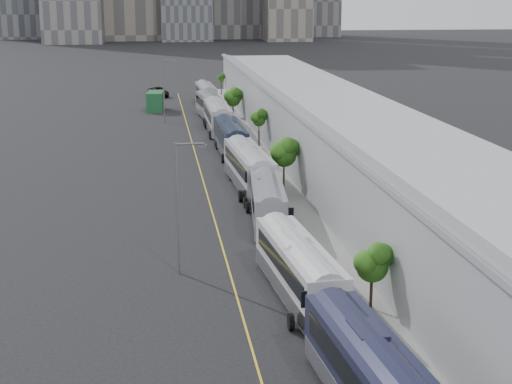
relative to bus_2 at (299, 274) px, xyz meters
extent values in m
cube|color=gray|center=(6.88, 22.24, -1.47)|extent=(10.00, 170.00, 0.12)
cube|color=gold|center=(-3.62, 22.24, -1.52)|extent=(0.12, 160.00, 0.02)
cube|color=gray|center=(10.88, 22.24, 1.87)|extent=(12.00, 160.00, 6.80)
cube|color=gray|center=(10.88, 22.24, 4.32)|extent=(12.45, 160.40, 2.57)
cube|color=gray|center=(4.98, 22.24, 5.47)|extent=(0.30, 160.00, 0.40)
cube|color=black|center=(0.57, -14.37, 0.36)|extent=(3.57, 12.96, 3.10)
cube|color=black|center=(0.57, -14.57, 0.92)|extent=(3.50, 11.43, 1.05)
cube|color=black|center=(0.57, -12.90, 2.06)|extent=(1.45, 2.26, 0.30)
cube|color=silver|center=(0.00, 0.02, 0.31)|extent=(3.47, 12.58, 3.01)
cube|color=black|center=(0.00, -0.17, 0.85)|extent=(3.41, 11.09, 1.02)
cube|color=silver|center=(0.00, 0.02, -0.66)|extent=(3.49, 12.33, 0.96)
cube|color=silver|center=(0.00, 1.46, 1.96)|extent=(1.41, 2.19, 0.29)
cube|color=slate|center=(0.49, 16.22, 0.26)|extent=(3.56, 12.27, 2.93)
cube|color=black|center=(0.49, 16.03, 0.79)|extent=(3.48, 10.83, 1.00)
cube|color=silver|center=(0.49, 16.22, -0.68)|extent=(3.58, 12.04, 0.94)
cube|color=slate|center=(0.49, 17.61, 1.87)|extent=(1.40, 2.15, 0.28)
cube|color=#ACAFB6|center=(0.44, 27.73, 0.45)|extent=(3.39, 13.52, 3.25)
cube|color=black|center=(0.44, 27.52, 1.04)|extent=(3.37, 11.92, 1.10)
cube|color=silver|center=(0.44, 27.73, -0.59)|extent=(3.42, 13.26, 1.04)
cube|color=#ACAFB6|center=(0.44, 29.28, 2.23)|extent=(1.46, 2.34, 0.31)
cube|color=#172134|center=(0.34, 44.10, 0.35)|extent=(2.81, 12.75, 3.08)
cube|color=black|center=(0.34, 43.91, 0.90)|extent=(2.84, 11.23, 1.05)
cube|color=silver|center=(0.34, 44.10, -0.64)|extent=(2.85, 12.50, 0.98)
cube|color=#172134|center=(0.34, 45.57, 2.04)|extent=(1.32, 2.18, 0.29)
cube|color=#B7B7B9|center=(0.16, 59.11, 0.48)|extent=(2.75, 13.60, 3.29)
cube|color=black|center=(0.16, 58.90, 1.07)|extent=(2.81, 11.97, 1.12)
cube|color=silver|center=(0.16, 59.11, -0.57)|extent=(2.79, 13.33, 1.05)
cube|color=#B7B7B9|center=(0.16, 60.67, 2.29)|extent=(1.37, 2.30, 0.31)
cube|color=slate|center=(0.04, 70.19, 0.37)|extent=(3.64, 12.99, 3.11)
cube|color=black|center=(0.04, 69.99, 0.93)|extent=(3.57, 11.46, 1.06)
cube|color=silver|center=(0.04, 70.19, -0.63)|extent=(3.66, 12.74, 0.99)
cube|color=slate|center=(0.04, 71.67, 2.07)|extent=(1.46, 2.27, 0.30)
cube|color=#9EA0A8|center=(0.47, 86.06, 0.27)|extent=(2.86, 12.23, 2.95)
cube|color=black|center=(0.47, 85.87, 0.80)|extent=(2.87, 10.78, 1.00)
cube|color=silver|center=(0.47, 86.06, -0.67)|extent=(2.89, 11.99, 0.94)
cube|color=#9EA0A8|center=(0.47, 87.46, 1.88)|extent=(1.29, 2.10, 0.28)
cylinder|color=black|center=(3.75, -2.43, -0.06)|extent=(0.18, 0.18, 2.93)
sphere|color=#245413|center=(3.75, -2.43, 1.44)|extent=(1.86, 1.86, 1.86)
cylinder|color=black|center=(3.51, 26.31, 0.34)|extent=(0.18, 0.18, 3.74)
sphere|color=#245413|center=(3.51, 26.31, 2.25)|extent=(2.34, 2.34, 2.34)
cylinder|color=black|center=(3.91, 46.33, 0.39)|extent=(0.18, 0.18, 3.85)
sphere|color=#245413|center=(3.91, 46.33, 2.23)|extent=(1.53, 1.53, 1.53)
cylinder|color=black|center=(3.48, 71.71, 0.01)|extent=(0.18, 0.18, 3.09)
sphere|color=#245413|center=(3.48, 71.71, 1.66)|extent=(2.39, 2.39, 2.39)
cylinder|color=black|center=(4.17, 98.94, 0.01)|extent=(0.18, 0.18, 3.09)
sphere|color=#245413|center=(4.17, 98.94, 1.46)|extent=(1.03, 1.03, 1.03)
cylinder|color=#59595E|center=(-6.92, 5.31, 2.78)|extent=(0.18, 0.18, 8.62)
cylinder|color=#59595E|center=(-6.02, 5.31, 6.99)|extent=(1.80, 0.14, 0.14)
cube|color=#59595E|center=(-5.22, 5.31, 6.84)|extent=(0.50, 0.22, 0.18)
cylinder|color=#59595E|center=(-6.66, 68.41, 2.88)|extent=(0.18, 0.18, 8.83)
cylinder|color=#59595E|center=(-5.76, 68.41, 7.20)|extent=(1.80, 0.14, 0.14)
cube|color=#59595E|center=(-4.96, 68.41, 7.05)|extent=(0.50, 0.22, 0.18)
cube|color=#164824|center=(-7.85, 80.28, -0.04)|extent=(2.84, 5.71, 2.98)
imported|color=black|center=(-7.24, 97.94, -0.68)|extent=(4.08, 6.58, 1.70)
camera|label=1|loc=(-8.23, -43.08, 15.99)|focal=55.00mm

